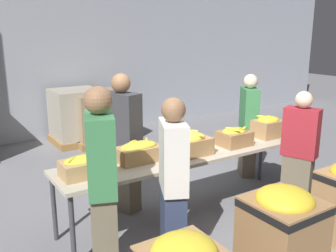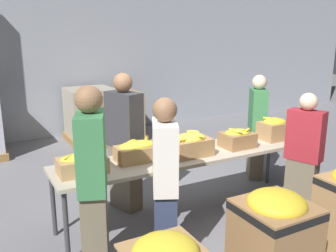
{
  "view_description": "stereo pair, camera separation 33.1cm",
  "coord_description": "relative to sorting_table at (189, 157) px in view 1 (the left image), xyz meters",
  "views": [
    {
      "loc": [
        -2.51,
        -3.41,
        2.19
      ],
      "look_at": [
        -0.25,
        0.08,
        1.14
      ],
      "focal_mm": 40.0,
      "sensor_mm": 36.0,
      "label": 1
    },
    {
      "loc": [
        -2.22,
        -3.58,
        2.19
      ],
      "look_at": [
        -0.25,
        0.08,
        1.14
      ],
      "focal_mm": 40.0,
      "sensor_mm": 36.0,
      "label": 2
    }
  ],
  "objects": [
    {
      "name": "sorting_table",
      "position": [
        0.0,
        0.0,
        0.0
      ],
      "size": [
        3.22,
        0.71,
        0.79
      ],
      "color": "#B2A893",
      "rests_on": "ground_plane"
    },
    {
      "name": "volunteer_3",
      "position": [
        -1.35,
        -0.57,
        0.13
      ],
      "size": [
        0.39,
        0.52,
        1.76
      ],
      "rotation": [
        0.0,
        0.0,
        1.21
      ],
      "color": "#6B604C",
      "rests_on": "ground_plane"
    },
    {
      "name": "banana_box_0",
      "position": [
        -1.29,
        -0.02,
        0.16
      ],
      "size": [
        0.49,
        0.29,
        0.22
      ],
      "color": "tan",
      "rests_on": "sorting_table"
    },
    {
      "name": "volunteer_1",
      "position": [
        -0.72,
        -0.75,
        0.07
      ],
      "size": [
        0.39,
        0.49,
        1.63
      ],
      "rotation": [
        0.0,
        0.0,
        1.13
      ],
      "color": "#2D3856",
      "rests_on": "ground_plane"
    },
    {
      "name": "banana_box_1",
      "position": [
        -0.64,
        0.06,
        0.17
      ],
      "size": [
        0.48,
        0.29,
        0.24
      ],
      "color": "#A37A4C",
      "rests_on": "sorting_table"
    },
    {
      "name": "pallet_stack_2",
      "position": [
        -0.07,
        3.74,
        -0.21
      ],
      "size": [
        0.98,
        0.98,
        1.08
      ],
      "color": "olive",
      "rests_on": "ground_plane"
    },
    {
      "name": "banana_box_2",
      "position": [
        -0.02,
        -0.05,
        0.18
      ],
      "size": [
        0.47,
        0.34,
        0.27
      ],
      "color": "#A37A4C",
      "rests_on": "sorting_table"
    },
    {
      "name": "volunteer_4",
      "position": [
        1.18,
        -0.65,
        0.01
      ],
      "size": [
        0.34,
        0.45,
        1.52
      ],
      "rotation": [
        0.0,
        0.0,
        1.94
      ],
      "color": "#6B604C",
      "rests_on": "ground_plane"
    },
    {
      "name": "banana_box_4",
      "position": [
        1.31,
        -0.02,
        0.2
      ],
      "size": [
        0.38,
        0.31,
        0.31
      ],
      "color": "#A37A4C",
      "rests_on": "sorting_table"
    },
    {
      "name": "pallet_stack_1",
      "position": [
        0.34,
        3.61,
        -0.24
      ],
      "size": [
        1.14,
        1.14,
        1.01
      ],
      "color": "olive",
      "rests_on": "ground_plane"
    },
    {
      "name": "donation_bin_1",
      "position": [
        0.0,
        -1.43,
        -0.28
      ],
      "size": [
        0.61,
        0.61,
        0.86
      ],
      "color": "olive",
      "rests_on": "ground_plane"
    },
    {
      "name": "volunteer_2",
      "position": [
        1.54,
        0.57,
        0.05
      ],
      "size": [
        0.4,
        0.47,
        1.58
      ],
      "rotation": [
        0.0,
        0.0,
        -2.12
      ],
      "color": "#6B604C",
      "rests_on": "ground_plane"
    },
    {
      "name": "banana_box_3",
      "position": [
        0.66,
        -0.06,
        0.17
      ],
      "size": [
        0.39,
        0.31,
        0.25
      ],
      "color": "olive",
      "rests_on": "sorting_table"
    },
    {
      "name": "volunteer_0",
      "position": [
        -0.6,
        0.55,
        0.11
      ],
      "size": [
        0.37,
        0.51,
        1.72
      ],
      "rotation": [
        0.0,
        0.0,
        -1.23
      ],
      "color": "#6B604C",
      "rests_on": "ground_plane"
    },
    {
      "name": "wall_back",
      "position": [
        0.0,
        4.41,
        1.26
      ],
      "size": [
        16.0,
        0.08,
        4.0
      ],
      "color": "#9399A3",
      "rests_on": "ground_plane"
    },
    {
      "name": "ground_plane",
      "position": [
        0.0,
        0.0,
        -0.74
      ],
      "size": [
        30.0,
        30.0,
        0.0
      ],
      "primitive_type": "plane",
      "color": "slate"
    }
  ]
}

